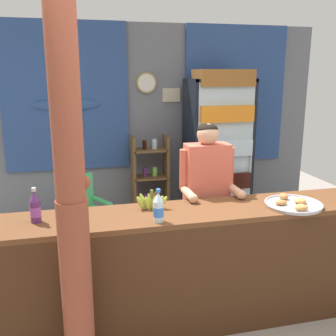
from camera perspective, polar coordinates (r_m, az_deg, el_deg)
name	(u,v)px	position (r m, az deg, el deg)	size (l,w,h in m)	color
ground_plane	(179,276)	(4.05, 1.66, -15.72)	(7.26, 7.26, 0.00)	gray
back_wall_curtained	(147,121)	(5.25, -3.08, 6.91)	(4.72, 0.22, 2.63)	slate
stall_counter	(198,260)	(3.06, 4.45, -13.47)	(3.57, 0.53, 0.97)	brown
timber_post	(72,208)	(2.40, -14.03, -5.79)	(0.22, 0.20, 2.52)	brown
drink_fridge	(218,143)	(5.03, 7.47, 3.62)	(0.80, 0.62, 2.05)	black
bottle_shelf_rack	(150,180)	(5.10, -2.68, -1.75)	(0.48, 0.28, 1.21)	brown
plastic_lawn_chair	(83,208)	(4.54, -12.39, -5.87)	(0.60, 0.60, 0.86)	#4CC675
shopkeeper	(207,189)	(3.47, 5.75, -3.08)	(0.50, 0.42, 1.58)	#28282D
soda_bottle_grape_soda	(35,208)	(2.89, -19.04, -5.56)	(0.08, 0.08, 0.25)	#56286B
soda_bottle_lime_soda	(75,199)	(3.03, -13.64, -4.44)	(0.06, 0.06, 0.24)	#75C64C
soda_bottle_water	(158,208)	(2.75, -1.44, -5.92)	(0.08, 0.08, 0.24)	silver
pastry_tray	(293,204)	(3.24, 18.04, -5.06)	(0.45, 0.45, 0.07)	#BCBCC1
banana_bunch	(151,202)	(3.01, -2.46, -5.06)	(0.27, 0.06, 0.16)	#B7C647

